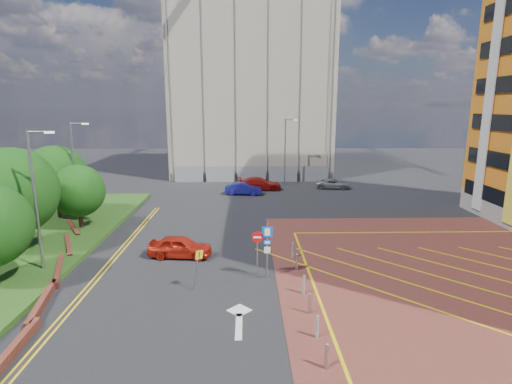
{
  "coord_description": "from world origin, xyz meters",
  "views": [
    {
      "loc": [
        -0.6,
        -20.02,
        9.6
      ],
      "look_at": [
        -0.08,
        2.77,
        4.61
      ],
      "focal_mm": 28.0,
      "sensor_mm": 36.0,
      "label": 1
    }
  ],
  "objects_px": {
    "car_red_left": "(180,247)",
    "car_silver_back": "(333,184)",
    "car_blue_back": "(243,189)",
    "tree_d": "(56,175)",
    "lamp_left_near": "(36,195)",
    "car_red_back": "(260,184)",
    "tree_c": "(78,191)",
    "lamp_left_far": "(75,168)",
    "lamp_back": "(286,149)",
    "warning_sign": "(197,265)",
    "tree_b": "(12,192)",
    "sign_cluster": "(264,246)"
  },
  "relations": [
    {
      "from": "lamp_left_near",
      "to": "warning_sign",
      "type": "height_order",
      "value": "lamp_left_near"
    },
    {
      "from": "car_blue_back",
      "to": "warning_sign",
      "type": "bearing_deg",
      "value": -179.69
    },
    {
      "from": "tree_c",
      "to": "warning_sign",
      "type": "xyz_separation_m",
      "value": [
        10.26,
        -10.43,
        -1.76
      ]
    },
    {
      "from": "lamp_left_near",
      "to": "car_red_left",
      "type": "relative_size",
      "value": 1.97
    },
    {
      "from": "car_blue_back",
      "to": "car_red_left",
      "type": "bearing_deg",
      "value": 173.7
    },
    {
      "from": "warning_sign",
      "to": "car_silver_back",
      "type": "bearing_deg",
      "value": 64.03
    },
    {
      "from": "tree_b",
      "to": "car_blue_back",
      "type": "xyz_separation_m",
      "value": [
        14.5,
        17.59,
        -3.58
      ]
    },
    {
      "from": "warning_sign",
      "to": "car_silver_back",
      "type": "height_order",
      "value": "warning_sign"
    },
    {
      "from": "lamp_back",
      "to": "warning_sign",
      "type": "xyz_separation_m",
      "value": [
        -7.32,
        -28.43,
        -2.93
      ]
    },
    {
      "from": "lamp_left_far",
      "to": "car_red_left",
      "type": "distance_m",
      "value": 12.8
    },
    {
      "from": "warning_sign",
      "to": "car_red_left",
      "type": "height_order",
      "value": "warning_sign"
    },
    {
      "from": "tree_c",
      "to": "car_red_left",
      "type": "xyz_separation_m",
      "value": [
        8.57,
        -5.62,
        -2.5
      ]
    },
    {
      "from": "lamp_left_far",
      "to": "warning_sign",
      "type": "xyz_separation_m",
      "value": [
        11.18,
        -12.43,
        -3.23
      ]
    },
    {
      "from": "car_red_left",
      "to": "car_red_back",
      "type": "bearing_deg",
      "value": -9.97
    },
    {
      "from": "car_blue_back",
      "to": "car_red_back",
      "type": "bearing_deg",
      "value": -30.5
    },
    {
      "from": "lamp_left_far",
      "to": "car_red_back",
      "type": "relative_size",
      "value": 1.62
    },
    {
      "from": "car_silver_back",
      "to": "car_blue_back",
      "type": "bearing_deg",
      "value": 114.63
    },
    {
      "from": "warning_sign",
      "to": "car_red_back",
      "type": "relative_size",
      "value": 0.46
    },
    {
      "from": "lamp_left_near",
      "to": "sign_cluster",
      "type": "relative_size",
      "value": 2.5
    },
    {
      "from": "tree_d",
      "to": "tree_b",
      "type": "bearing_deg",
      "value": -82.87
    },
    {
      "from": "lamp_left_near",
      "to": "warning_sign",
      "type": "distance_m",
      "value": 10.03
    },
    {
      "from": "tree_d",
      "to": "car_silver_back",
      "type": "relative_size",
      "value": 1.53
    },
    {
      "from": "tree_b",
      "to": "tree_d",
      "type": "distance_m",
      "value": 8.07
    },
    {
      "from": "lamp_back",
      "to": "warning_sign",
      "type": "relative_size",
      "value": 3.55
    },
    {
      "from": "lamp_left_near",
      "to": "lamp_left_far",
      "type": "relative_size",
      "value": 1.0
    },
    {
      "from": "warning_sign",
      "to": "lamp_left_near",
      "type": "bearing_deg",
      "value": 165.18
    },
    {
      "from": "warning_sign",
      "to": "car_silver_back",
      "type": "relative_size",
      "value": 0.57
    },
    {
      "from": "warning_sign",
      "to": "car_red_back",
      "type": "distance_m",
      "value": 25.87
    },
    {
      "from": "tree_c",
      "to": "lamp_left_far",
      "type": "distance_m",
      "value": 2.65
    },
    {
      "from": "lamp_left_near",
      "to": "car_blue_back",
      "type": "height_order",
      "value": "lamp_left_near"
    },
    {
      "from": "tree_d",
      "to": "car_silver_back",
      "type": "xyz_separation_m",
      "value": [
        25.97,
        12.67,
        -3.32
      ]
    },
    {
      "from": "car_red_left",
      "to": "car_silver_back",
      "type": "bearing_deg",
      "value": -28.45
    },
    {
      "from": "lamp_left_far",
      "to": "car_silver_back",
      "type": "bearing_deg",
      "value": 29.79
    },
    {
      "from": "car_red_left",
      "to": "car_blue_back",
      "type": "distance_m",
      "value": 18.63
    },
    {
      "from": "tree_c",
      "to": "tree_d",
      "type": "xyz_separation_m",
      "value": [
        -3.0,
        3.0,
        0.68
      ]
    },
    {
      "from": "tree_d",
      "to": "car_blue_back",
      "type": "height_order",
      "value": "tree_d"
    },
    {
      "from": "lamp_back",
      "to": "car_red_back",
      "type": "xyz_separation_m",
      "value": [
        -3.23,
        -2.9,
        -3.64
      ]
    },
    {
      "from": "car_blue_back",
      "to": "car_red_back",
      "type": "height_order",
      "value": "car_red_back"
    },
    {
      "from": "lamp_left_near",
      "to": "car_red_back",
      "type": "bearing_deg",
      "value": 60.13
    },
    {
      "from": "tree_d",
      "to": "lamp_back",
      "type": "xyz_separation_m",
      "value": [
        20.58,
        15.0,
        0.49
      ]
    },
    {
      "from": "lamp_left_near",
      "to": "warning_sign",
      "type": "relative_size",
      "value": 3.55
    },
    {
      "from": "warning_sign",
      "to": "car_blue_back",
      "type": "bearing_deg",
      "value": 84.43
    },
    {
      "from": "tree_c",
      "to": "car_red_left",
      "type": "bearing_deg",
      "value": -33.27
    },
    {
      "from": "tree_d",
      "to": "lamp_left_near",
      "type": "bearing_deg",
      "value": -69.65
    },
    {
      "from": "tree_c",
      "to": "sign_cluster",
      "type": "xyz_separation_m",
      "value": [
        13.8,
        -9.02,
        -1.24
      ]
    },
    {
      "from": "tree_b",
      "to": "tree_d",
      "type": "bearing_deg",
      "value": 97.13
    },
    {
      "from": "car_blue_back",
      "to": "car_silver_back",
      "type": "distance_m",
      "value": 10.92
    },
    {
      "from": "tree_c",
      "to": "car_red_back",
      "type": "height_order",
      "value": "tree_c"
    },
    {
      "from": "lamp_left_near",
      "to": "car_red_back",
      "type": "xyz_separation_m",
      "value": [
        13.27,
        23.1,
        -3.94
      ]
    },
    {
      "from": "lamp_back",
      "to": "warning_sign",
      "type": "bearing_deg",
      "value": -104.45
    }
  ]
}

